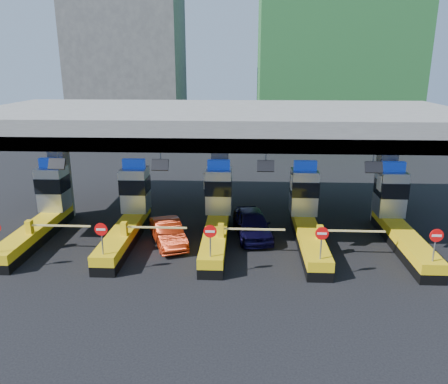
{
  "coord_description": "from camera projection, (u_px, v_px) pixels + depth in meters",
  "views": [
    {
      "loc": [
        1.53,
        -22.93,
        9.5
      ],
      "look_at": [
        0.4,
        0.0,
        2.75
      ],
      "focal_mm": 35.0,
      "sensor_mm": 36.0,
      "label": 1
    }
  ],
  "objects": [
    {
      "name": "bg_building_concrete",
      "position": [
        128.0,
        68.0,
        57.35
      ],
      "size": [
        14.0,
        10.0,
        18.0
      ],
      "primitive_type": "cube",
      "color": "#4C4C49",
      "rests_on": "ground"
    },
    {
      "name": "van",
      "position": [
        252.0,
        224.0,
        24.79
      ],
      "size": [
        2.56,
        4.79,
        1.55
      ],
      "primitive_type": "imported",
      "rotation": [
        0.0,
        0.0,
        0.17
      ],
      "color": "black",
      "rests_on": "ground"
    },
    {
      "name": "bg_building_scaffold",
      "position": [
        337.0,
        24.0,
        50.87
      ],
      "size": [
        18.0,
        12.0,
        28.0
      ],
      "primitive_type": "cube",
      "color": "#1E5926",
      "rests_on": "ground"
    },
    {
      "name": "toll_lane_far_right",
      "position": [
        397.0,
        216.0,
        24.12
      ],
      "size": [
        4.43,
        8.0,
        4.16
      ],
      "color": "black",
      "rests_on": "ground"
    },
    {
      "name": "toll_lane_left",
      "position": [
        130.0,
        212.0,
        24.84
      ],
      "size": [
        4.43,
        8.0,
        4.16
      ],
      "color": "black",
      "rests_on": "ground"
    },
    {
      "name": "toll_canopy",
      "position": [
        220.0,
        123.0,
        25.75
      ],
      "size": [
        28.0,
        12.09,
        7.0
      ],
      "color": "slate",
      "rests_on": "ground"
    },
    {
      "name": "toll_lane_right",
      "position": [
        306.0,
        215.0,
        24.36
      ],
      "size": [
        4.43,
        8.0,
        4.16
      ],
      "color": "black",
      "rests_on": "ground"
    },
    {
      "name": "red_car",
      "position": [
        168.0,
        233.0,
        23.76
      ],
      "size": [
        2.79,
        4.28,
        1.33
      ],
      "primitive_type": "imported",
      "rotation": [
        0.0,
        0.0,
        0.37
      ],
      "color": "#AA270D",
      "rests_on": "ground"
    },
    {
      "name": "toll_lane_center",
      "position": [
        217.0,
        213.0,
        24.6
      ],
      "size": [
        4.43,
        8.0,
        4.16
      ],
      "color": "black",
      "rests_on": "ground"
    },
    {
      "name": "ground",
      "position": [
        217.0,
        238.0,
        24.73
      ],
      "size": [
        120.0,
        120.0,
        0.0
      ],
      "primitive_type": "plane",
      "color": "black",
      "rests_on": "ground"
    },
    {
      "name": "toll_lane_far_left",
      "position": [
        44.0,
        211.0,
        25.08
      ],
      "size": [
        4.43,
        8.0,
        4.16
      ],
      "color": "black",
      "rests_on": "ground"
    }
  ]
}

